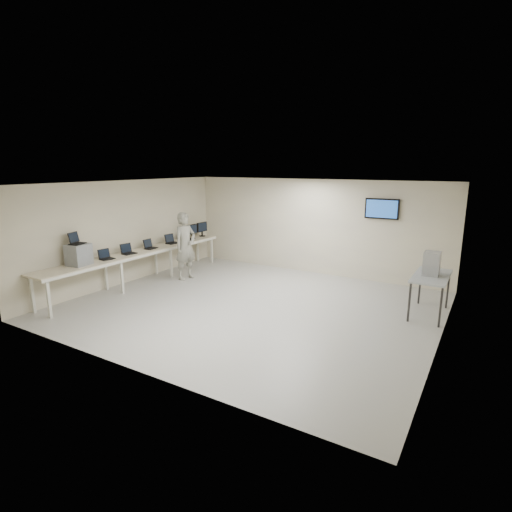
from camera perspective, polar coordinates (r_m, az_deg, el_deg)
The scene contains 14 objects.
room at distance 8.99m, azimuth -0.29°, elevation 1.42°, with size 8.01×7.01×2.81m.
workbench at distance 11.34m, azimuth -16.29°, elevation 0.29°, with size 0.76×6.00×0.90m.
equipment_box at distance 10.22m, azimuth -24.01°, elevation 0.19°, with size 0.42×0.48×0.50m, color gray.
laptop_on_box at distance 10.21m, azimuth -24.34°, elevation 1.98°, with size 0.38×0.41×0.27m.
laptop_0 at distance 10.64m, azimuth -20.66°, elevation -0.07°, with size 0.30×0.35×0.25m.
laptop_1 at distance 11.09m, azimuth -17.84°, elevation 0.67°, with size 0.32×0.37×0.27m.
laptop_2 at distance 11.62m, azimuth -14.96°, elevation 1.37°, with size 0.30×0.35×0.26m.
laptop_3 at distance 12.24m, azimuth -12.02°, elevation 2.12°, with size 0.32×0.37×0.28m.
laptop_4 at distance 12.70m, azimuth -9.89°, elevation 2.59°, with size 0.38×0.41×0.27m.
monitor_near at distance 12.87m, azimuth -9.15°, elevation 3.67°, with size 0.20×0.46×0.45m.
monitor_far at distance 13.26m, azimuth -7.72°, elevation 4.01°, with size 0.21×0.47×0.46m.
soldier at distance 11.47m, azimuth -10.05°, elevation 1.41°, with size 0.70×0.46×1.91m, color #565A49.
side_table at distance 9.36m, azimuth 23.75°, elevation -2.94°, with size 0.70×1.49×0.89m.
storage_bins at distance 9.29m, azimuth 23.81°, elevation -0.98°, with size 0.32×0.36×0.51m.
Camera 1 is at (4.60, -7.48, 3.20)m, focal length 28.00 mm.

